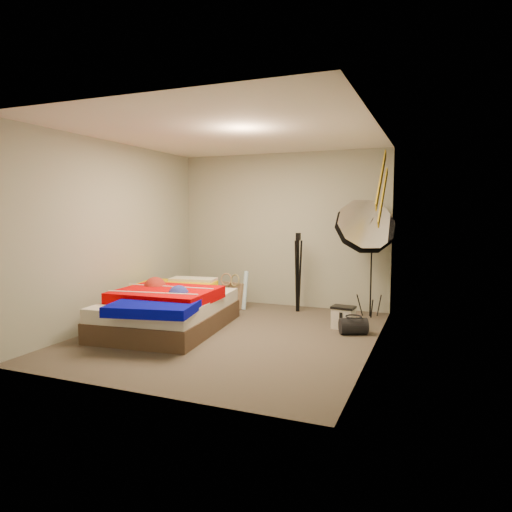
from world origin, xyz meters
The scene contains 15 objects.
floor centered at (0.00, 0.00, 0.00)m, with size 4.00×4.00×0.00m, color #51483E.
ceiling centered at (0.00, 0.00, 2.50)m, with size 4.00×4.00×0.00m, color silver.
wall_back centered at (0.00, 2.00, 1.25)m, with size 3.50×3.50×0.00m, color gray.
wall_front centered at (0.00, -2.00, 1.25)m, with size 3.50×3.50×0.00m, color gray.
wall_left centered at (-1.75, 0.00, 1.25)m, with size 4.00×4.00×0.00m, color gray.
wall_right centered at (1.75, 0.00, 1.25)m, with size 4.00×4.00×0.00m, color gray.
tote_bag centered at (-0.64, 1.46, 0.21)m, with size 0.41×0.12×0.41m, color #9A7C5D.
wrapping_roll centered at (-0.43, 1.45, 0.31)m, with size 0.07×0.07×0.61m, color #61A9DE.
camera_case centered at (1.26, 0.82, 0.14)m, with size 0.28×0.20×0.28m, color beige.
duffel_bag centered at (1.44, 0.58, 0.10)m, with size 0.21×0.21×0.34m, color black.
wall_stripe_upper centered at (1.73, 0.60, 1.95)m, with size 0.02×1.10×0.10m, color gold.
wall_stripe_lower centered at (1.73, 0.85, 1.75)m, with size 0.02×1.10×0.10m, color gold.
bed centered at (-0.88, -0.07, 0.28)m, with size 1.61×2.20×0.57m.
photo_umbrella centered at (1.40, 1.54, 1.31)m, with size 0.92×0.93×1.83m.
camera_tripod centered at (0.40, 1.61, 0.70)m, with size 0.07×0.07×1.23m.
Camera 1 is at (2.40, -5.14, 1.55)m, focal length 32.00 mm.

